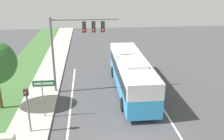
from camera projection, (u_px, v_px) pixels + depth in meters
bus at (131, 72)px, 22.03m from camera, size 2.69×11.59×3.25m
signal_gantry at (75, 38)px, 20.83m from camera, size 5.70×0.41×6.65m
pedestrian_signal at (27, 104)px, 15.64m from camera, size 0.28×0.34×3.16m
street_sign at (44, 91)px, 17.45m from camera, size 1.56×0.08×2.96m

